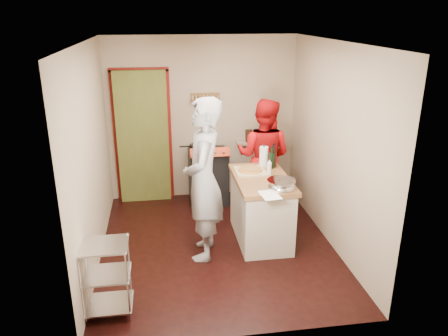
{
  "coord_description": "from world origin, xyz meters",
  "views": [
    {
      "loc": [
        -0.67,
        -5.07,
        2.93
      ],
      "look_at": [
        0.09,
        0.0,
        1.08
      ],
      "focal_mm": 35.0,
      "sensor_mm": 36.0,
      "label": 1
    }
  ],
  "objects_px": {
    "island": "(261,206)",
    "person_stripe": "(203,180)",
    "stove": "(208,175)",
    "wire_shelving": "(106,276)",
    "person_red": "(263,156)"
  },
  "relations": [
    {
      "from": "island",
      "to": "person_stripe",
      "type": "bearing_deg",
      "value": -160.07
    },
    {
      "from": "island",
      "to": "stove",
      "type": "bearing_deg",
      "value": 113.02
    },
    {
      "from": "wire_shelving",
      "to": "person_stripe",
      "type": "relative_size",
      "value": 0.4
    },
    {
      "from": "wire_shelving",
      "to": "person_red",
      "type": "distance_m",
      "value": 3.1
    },
    {
      "from": "island",
      "to": "person_stripe",
      "type": "xyz_separation_m",
      "value": [
        -0.8,
        -0.29,
        0.54
      ]
    },
    {
      "from": "island",
      "to": "person_red",
      "type": "distance_m",
      "value": 1.03
    },
    {
      "from": "island",
      "to": "person_red",
      "type": "bearing_deg",
      "value": 75.65
    },
    {
      "from": "island",
      "to": "person_stripe",
      "type": "height_order",
      "value": "person_stripe"
    },
    {
      "from": "person_stripe",
      "to": "person_red",
      "type": "bearing_deg",
      "value": 149.29
    },
    {
      "from": "stove",
      "to": "person_red",
      "type": "xyz_separation_m",
      "value": [
        0.8,
        -0.41,
        0.42
      ]
    },
    {
      "from": "island",
      "to": "wire_shelving",
      "type": "bearing_deg",
      "value": -145.5
    },
    {
      "from": "wire_shelving",
      "to": "person_stripe",
      "type": "distance_m",
      "value": 1.59
    },
    {
      "from": "wire_shelving",
      "to": "person_stripe",
      "type": "xyz_separation_m",
      "value": [
        1.09,
        1.01,
        0.57
      ]
    },
    {
      "from": "island",
      "to": "person_stripe",
      "type": "relative_size",
      "value": 0.66
    },
    {
      "from": "stove",
      "to": "island",
      "type": "bearing_deg",
      "value": -66.98
    }
  ]
}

